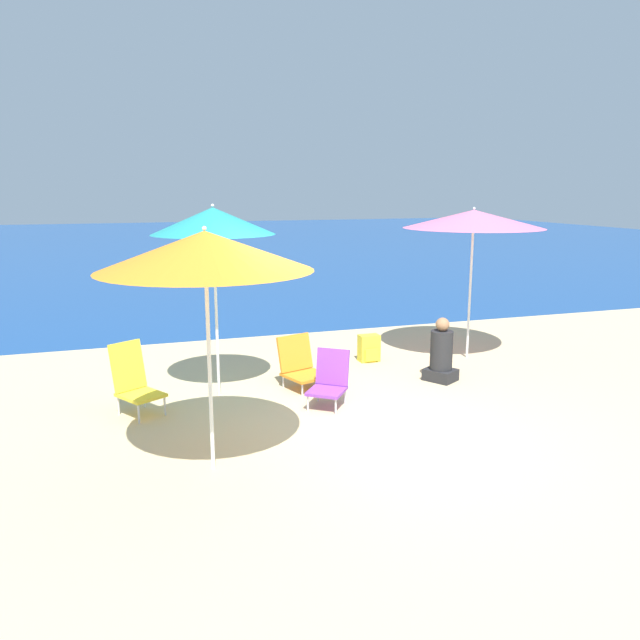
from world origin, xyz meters
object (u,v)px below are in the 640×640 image
Objects in this scene: beach_chair_orange at (301,365)px; backpack_yellow at (369,348)px; person_seated_near at (441,355)px; beach_umbrella_teal at (213,221)px; beach_chair_yellow at (134,380)px; beach_chair_purple at (330,379)px; beach_umbrella_pink at (474,219)px; beach_umbrella_orange at (205,251)px.

backpack_yellow is at bearing 13.83° from beach_chair_orange.
beach_umbrella_teal is at bearing 142.57° from person_seated_near.
person_seated_near reaches higher than beach_chair_yellow.
beach_chair_orange reaches higher than beach_chair_purple.
beach_chair_yellow reaches higher than backpack_yellow.
backpack_yellow is (-0.55, 1.21, -0.16)m from person_seated_near.
beach_umbrella_pink is at bearing -7.48° from beach_chair_orange.
beach_umbrella_pink is 3.45m from beach_chair_orange.
beach_chair_yellow is 2.04× the size of backpack_yellow.
beach_umbrella_pink is at bearing 31.88° from beach_umbrella_orange.
beach_chair_yellow is (-1.03, -0.33, -1.79)m from beach_umbrella_teal.
beach_umbrella_teal reaches higher than beach_chair_orange.
beach_umbrella_orange is 4.18m from person_seated_near.
beach_umbrella_teal is at bearing 162.08° from beach_chair_orange.
beach_umbrella_orange is at bearing -143.76° from beach_chair_orange.
beach_umbrella_pink is 2.63× the size of person_seated_near.
beach_umbrella_orange reaches higher than backpack_yellow.
beach_umbrella_teal is 1.04× the size of beach_umbrella_pink.
beach_umbrella_teal reaches higher than beach_chair_yellow.
backpack_yellow is at bearing -11.58° from beach_chair_yellow.
beach_umbrella_teal is 5.88× the size of backpack_yellow.
beach_chair_orange is at bearing -168.64° from beach_umbrella_pink.
beach_umbrella_pink reaches higher than beach_chair_purple.
person_seated_near is at bearing -29.32° from beach_chair_orange.
beach_umbrella_orange is 5.54× the size of backpack_yellow.
beach_umbrella_pink is 5.66× the size of backpack_yellow.
person_seated_near is at bearing -136.56° from beach_umbrella_pink.
beach_umbrella_teal is 3.39× the size of beach_chair_orange.
person_seated_near is at bearing -6.36° from beach_umbrella_teal.
beach_chair_yellow reaches higher than beach_chair_orange.
beach_chair_yellow is (-4.99, -0.92, -1.73)m from beach_umbrella_pink.
beach_chair_orange is 1.74× the size of backpack_yellow.
beach_chair_purple is at bearing -100.03° from beach_chair_orange.
beach_chair_yellow is (-2.25, 0.46, 0.08)m from beach_chair_purple.
beach_umbrella_pink is 3.26× the size of beach_chair_orange.
person_seated_near is at bearing -65.42° from backpack_yellow.
beach_chair_yellow is at bearing 109.38° from beach_umbrella_orange.
beach_umbrella_orange reaches higher than person_seated_near.
beach_umbrella_pink is 3.44× the size of beach_chair_purple.
beach_umbrella_orange reaches higher than beach_chair_orange.
beach_chair_orange is at bearing -21.51° from beach_chair_yellow.
person_seated_near is at bearing 27.84° from beach_umbrella_orange.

